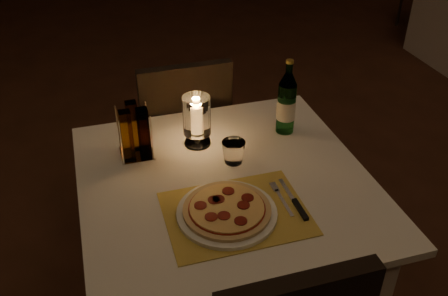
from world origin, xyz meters
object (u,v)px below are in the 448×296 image
object	(u,v)px
hurricane_candle	(197,117)
water_bottle	(286,104)
plate	(227,213)
tumbler	(234,152)
pizza	(227,209)
chair_far	(183,124)
main_table	(225,254)

from	to	relation	value
hurricane_candle	water_bottle	bearing A→B (deg)	-1.38
plate	tumbler	world-z (taller)	tumbler
pizza	chair_far	bearing A→B (deg)	86.79
chair_far	water_bottle	world-z (taller)	water_bottle
chair_far	plate	world-z (taller)	chair_far
chair_far	pizza	size ratio (longest dim) A/B	3.21
plate	hurricane_candle	bearing A→B (deg)	88.46
tumbler	water_bottle	xyz separation A→B (m)	(0.26, 0.15, 0.08)
water_bottle	hurricane_candle	world-z (taller)	water_bottle
chair_far	water_bottle	size ratio (longest dim) A/B	2.93
chair_far	plate	size ratio (longest dim) A/B	2.81
chair_far	tumbler	bearing A→B (deg)	-84.61
main_table	plate	distance (m)	0.42
plate	tumbler	bearing A→B (deg)	68.47
chair_far	pizza	distance (m)	0.92
chair_far	main_table	bearing A→B (deg)	-90.00
plate	pizza	distance (m)	0.02
chair_far	tumbler	world-z (taller)	chair_far
main_table	hurricane_candle	xyz separation A→B (m)	(-0.04, 0.25, 0.48)
water_bottle	hurricane_candle	size ratio (longest dim) A/B	1.52
pizza	water_bottle	bearing A→B (deg)	48.68
chair_far	hurricane_candle	size ratio (longest dim) A/B	4.45
hurricane_candle	plate	bearing A→B (deg)	-91.54
chair_far	tumbler	distance (m)	0.66
main_table	tumbler	size ratio (longest dim) A/B	11.71
plate	water_bottle	distance (m)	0.57
tumbler	water_bottle	distance (m)	0.31
chair_far	plate	bearing A→B (deg)	-93.20
pizza	water_bottle	distance (m)	0.57
chair_far	pizza	xyz separation A→B (m)	(-0.05, -0.89, 0.22)
chair_far	water_bottle	bearing A→B (deg)	-56.09
main_table	pizza	xyz separation A→B (m)	(-0.05, -0.18, 0.39)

